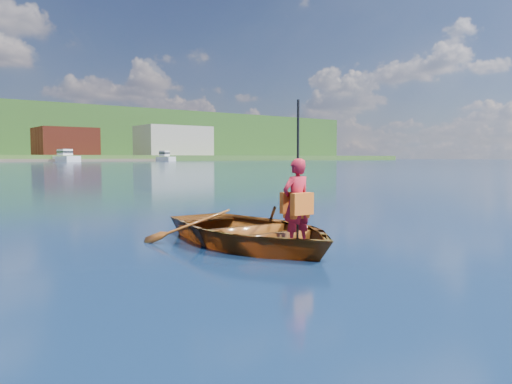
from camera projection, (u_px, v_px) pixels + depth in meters
ground at (318, 250)px, 7.17m from camera, size 600.00×600.00×0.00m
rowboat at (250, 231)px, 7.55m from camera, size 2.63×3.61×0.73m
child_paddler at (296, 202)px, 6.87m from camera, size 0.45×0.34×2.04m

